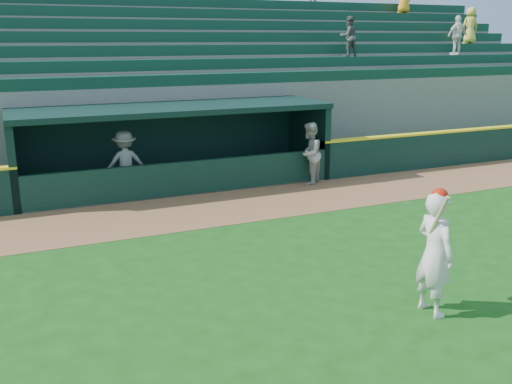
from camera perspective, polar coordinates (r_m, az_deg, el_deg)
ground at (r=10.99m, az=3.41°, el=-8.57°), size 120.00×120.00×0.00m
warning_track at (r=15.24m, az=-5.02°, el=-1.73°), size 40.00×3.00×0.01m
field_wall_right at (r=23.23m, az=23.42°, el=4.46°), size 15.50×0.30×1.20m
wall_stripe_right at (r=23.13m, az=23.59°, el=5.99°), size 15.50×0.32×0.06m
dugout_player_front at (r=17.69m, az=5.37°, el=3.84°), size 1.18×1.17×1.93m
dugout_player_inside at (r=16.84m, az=-12.94°, el=2.85°), size 1.22×0.72×1.87m
dugout at (r=17.82m, az=-8.38°, el=5.12°), size 9.40×2.80×2.46m
stands at (r=22.09m, az=-11.70°, el=9.60°), size 34.50×6.25×7.58m
batter_at_plate at (r=9.71m, az=17.44°, el=-5.77°), size 0.55×0.87×2.16m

